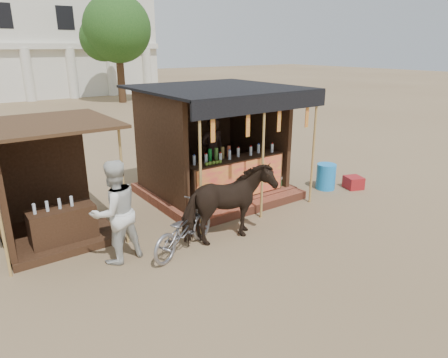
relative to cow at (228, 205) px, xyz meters
The scene contains 10 objects.
ground 1.34m from the cow, 75.05° to the right, with size 120.00×120.00×0.00m, color #846B4C.
main_stall 2.65m from the cow, 60.78° to the left, with size 3.60×3.61×2.78m.
secondary_stall 3.61m from the cow, 142.98° to the left, with size 2.40×2.40×2.38m.
cow is the anchor object (origin of this frame).
motorbike 0.99m from the cow, behind, with size 0.60×1.73×0.91m, color gray.
bystander 2.14m from the cow, 164.90° to the left, with size 0.91×0.71×1.88m, color silver.
blue_barrel 4.10m from the cow, 13.31° to the left, with size 0.51×0.51×0.69m, color #1D84DB.
red_crate 4.69m from the cow, ahead, with size 0.43×0.45×0.33m, color maroon.
cooler 3.11m from the cow, 30.21° to the left, with size 0.74×0.60×0.46m.
tree 22.28m from the cow, 73.88° to the left, with size 4.50×4.40×7.00m.
Camera 1 is at (-4.54, -4.74, 3.70)m, focal length 32.00 mm.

